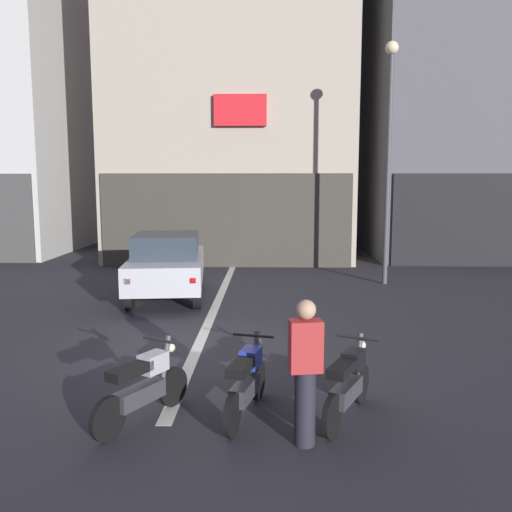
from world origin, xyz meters
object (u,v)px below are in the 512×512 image
motorcycle_silver_row_leftmost (143,386)px  motorcycle_black_row_centre (348,383)px  motorcycle_blue_row_left_mid (246,381)px  person_by_motorcycles (305,372)px  street_lamp (389,139)px  car_silver_crossing_near (167,263)px

motorcycle_silver_row_leftmost → motorcycle_black_row_centre: bearing=3.6°
motorcycle_blue_row_left_mid → person_by_motorcycles: bearing=-47.2°
street_lamp → motorcycle_black_row_centre: (-2.33, -9.08, -3.64)m
street_lamp → motorcycle_blue_row_left_mid: 10.39m
motorcycle_silver_row_leftmost → street_lamp: bearing=62.3°
street_lamp → motorcycle_black_row_centre: size_ratio=4.40×
street_lamp → person_by_motorcycles: size_ratio=4.03×
person_by_motorcycles → car_silver_crossing_near: bearing=111.2°
motorcycle_black_row_centre → person_by_motorcycles: person_by_motorcycles is taller
car_silver_crossing_near → motorcycle_silver_row_leftmost: 7.26m
street_lamp → motorcycle_silver_row_leftmost: bearing=-117.7°
motorcycle_silver_row_leftmost → motorcycle_black_row_centre: same height
street_lamp → motorcycle_blue_row_left_mid: size_ratio=4.11×
motorcycle_silver_row_leftmost → person_by_motorcycles: size_ratio=0.89×
street_lamp → person_by_motorcycles: bearing=-106.6°
motorcycle_blue_row_left_mid → person_by_motorcycles: person_by_motorcycles is taller
motorcycle_blue_row_left_mid → motorcycle_black_row_centre: 1.27m
motorcycle_silver_row_leftmost → car_silver_crossing_near: bearing=98.3°
car_silver_crossing_near → motorcycle_silver_row_leftmost: size_ratio=2.87×
car_silver_crossing_near → motorcycle_silver_row_leftmost: (1.05, -7.17, -0.43)m
motorcycle_black_row_centre → person_by_motorcycles: (-0.58, -0.70, 0.40)m
motorcycle_black_row_centre → person_by_motorcycles: size_ratio=0.92×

